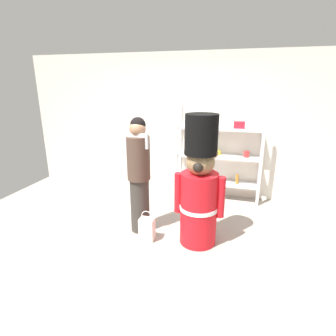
{
  "coord_description": "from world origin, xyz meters",
  "views": [
    {
      "loc": [
        1.05,
        -2.8,
        2.06
      ],
      "look_at": [
        0.13,
        0.46,
        1.0
      ],
      "focal_mm": 28.94,
      "sensor_mm": 36.0,
      "label": 1
    }
  ],
  "objects_px": {
    "merchandise_shelf": "(218,153)",
    "person_shopper": "(139,174)",
    "shopping_bag": "(147,229)",
    "teddy_bear_guard": "(199,187)"
  },
  "relations": [
    {
      "from": "merchandise_shelf",
      "to": "teddy_bear_guard",
      "type": "height_order",
      "value": "teddy_bear_guard"
    },
    {
      "from": "person_shopper",
      "to": "teddy_bear_guard",
      "type": "bearing_deg",
      "value": -5.83
    },
    {
      "from": "person_shopper",
      "to": "shopping_bag",
      "type": "relative_size",
      "value": 3.79
    },
    {
      "from": "merchandise_shelf",
      "to": "person_shopper",
      "type": "relative_size",
      "value": 1.02
    },
    {
      "from": "merchandise_shelf",
      "to": "teddy_bear_guard",
      "type": "xyz_separation_m",
      "value": [
        -0.07,
        -1.57,
        -0.07
      ]
    },
    {
      "from": "person_shopper",
      "to": "merchandise_shelf",
      "type": "bearing_deg",
      "value": 57.89
    },
    {
      "from": "merchandise_shelf",
      "to": "shopping_bag",
      "type": "xyz_separation_m",
      "value": [
        -0.74,
        -1.71,
        -0.7
      ]
    },
    {
      "from": "merchandise_shelf",
      "to": "teddy_bear_guard",
      "type": "relative_size",
      "value": 0.97
    },
    {
      "from": "shopping_bag",
      "to": "merchandise_shelf",
      "type": "bearing_deg",
      "value": 66.51
    },
    {
      "from": "merchandise_shelf",
      "to": "shopping_bag",
      "type": "relative_size",
      "value": 3.86
    }
  ]
}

